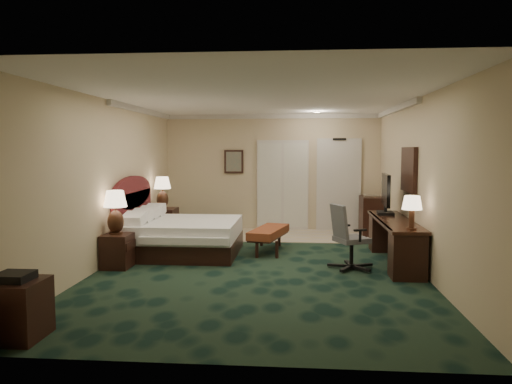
# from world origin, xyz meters

# --- Properties ---
(floor) EXTENTS (5.00, 7.50, 0.00)m
(floor) POSITION_xyz_m (0.00, 0.00, 0.00)
(floor) COLOR black
(floor) RESTS_ON ground
(ceiling) EXTENTS (5.00, 7.50, 0.00)m
(ceiling) POSITION_xyz_m (0.00, 0.00, 2.70)
(ceiling) COLOR white
(ceiling) RESTS_ON wall_back
(wall_back) EXTENTS (5.00, 0.00, 2.70)m
(wall_back) POSITION_xyz_m (0.00, 3.75, 1.35)
(wall_back) COLOR beige
(wall_back) RESTS_ON ground
(wall_front) EXTENTS (5.00, 0.00, 2.70)m
(wall_front) POSITION_xyz_m (0.00, -3.75, 1.35)
(wall_front) COLOR beige
(wall_front) RESTS_ON ground
(wall_left) EXTENTS (0.00, 7.50, 2.70)m
(wall_left) POSITION_xyz_m (-2.50, 0.00, 1.35)
(wall_left) COLOR beige
(wall_left) RESTS_ON ground
(wall_right) EXTENTS (0.00, 7.50, 2.70)m
(wall_right) POSITION_xyz_m (2.50, 0.00, 1.35)
(wall_right) COLOR beige
(wall_right) RESTS_ON ground
(crown_molding) EXTENTS (5.00, 7.50, 0.10)m
(crown_molding) POSITION_xyz_m (0.00, 0.00, 2.65)
(crown_molding) COLOR silver
(crown_molding) RESTS_ON wall_back
(tile_patch) EXTENTS (3.20, 1.70, 0.01)m
(tile_patch) POSITION_xyz_m (0.90, 2.90, 0.01)
(tile_patch) COLOR #C6B48F
(tile_patch) RESTS_ON ground
(headboard) EXTENTS (0.12, 2.00, 1.40)m
(headboard) POSITION_xyz_m (-2.44, 1.00, 0.70)
(headboard) COLOR #541613
(headboard) RESTS_ON ground
(entry_door) EXTENTS (1.02, 0.06, 2.18)m
(entry_door) POSITION_xyz_m (1.55, 3.72, 1.05)
(entry_door) COLOR silver
(entry_door) RESTS_ON ground
(closet_doors) EXTENTS (1.20, 0.06, 2.10)m
(closet_doors) POSITION_xyz_m (0.25, 3.71, 1.05)
(closet_doors) COLOR beige
(closet_doors) RESTS_ON ground
(wall_art) EXTENTS (0.45, 0.06, 0.55)m
(wall_art) POSITION_xyz_m (-0.90, 3.71, 1.60)
(wall_art) COLOR slate
(wall_art) RESTS_ON wall_back
(wall_mirror) EXTENTS (0.05, 0.95, 0.75)m
(wall_mirror) POSITION_xyz_m (2.46, 0.60, 1.55)
(wall_mirror) COLOR white
(wall_mirror) RESTS_ON wall_right
(bed) EXTENTS (1.93, 1.79, 0.61)m
(bed) POSITION_xyz_m (-1.43, 0.82, 0.31)
(bed) COLOR white
(bed) RESTS_ON ground
(nightstand_near) EXTENTS (0.43, 0.49, 0.54)m
(nightstand_near) POSITION_xyz_m (-2.26, -0.30, 0.27)
(nightstand_near) COLOR black
(nightstand_near) RESTS_ON ground
(nightstand_far) EXTENTS (0.51, 0.59, 0.64)m
(nightstand_far) POSITION_xyz_m (-2.22, 2.35, 0.32)
(nightstand_far) COLOR black
(nightstand_far) RESTS_ON ground
(lamp_near) EXTENTS (0.43, 0.43, 0.70)m
(lamp_near) POSITION_xyz_m (-2.30, -0.26, 0.89)
(lamp_near) COLOR black
(lamp_near) RESTS_ON nightstand_near
(lamp_far) EXTENTS (0.42, 0.42, 0.67)m
(lamp_far) POSITION_xyz_m (-2.25, 2.36, 0.98)
(lamp_far) COLOR black
(lamp_far) RESTS_ON nightstand_far
(bed_bench) EXTENTS (0.74, 1.36, 0.44)m
(bed_bench) POSITION_xyz_m (0.07, 1.15, 0.22)
(bed_bench) COLOR brown
(bed_bench) RESTS_ON ground
(side_table) EXTENTS (0.55, 0.55, 0.59)m
(side_table) POSITION_xyz_m (-2.20, -3.31, 0.29)
(side_table) COLOR black
(side_table) RESTS_ON ground
(desk) EXTENTS (0.54, 2.52, 0.73)m
(desk) POSITION_xyz_m (2.21, 0.41, 0.36)
(desk) COLOR black
(desk) RESTS_ON ground
(tv) EXTENTS (0.14, 0.93, 0.72)m
(tv) POSITION_xyz_m (2.17, 1.07, 1.09)
(tv) COLOR black
(tv) RESTS_ON desk
(desk_lamp) EXTENTS (0.36, 0.36, 0.50)m
(desk_lamp) POSITION_xyz_m (2.25, -0.65, 0.98)
(desk_lamp) COLOR black
(desk_lamp) RESTS_ON desk
(desk_chair) EXTENTS (0.78, 0.77, 1.04)m
(desk_chair) POSITION_xyz_m (1.46, -0.09, 0.52)
(desk_chair) COLOR #595959
(desk_chair) RESTS_ON ground
(minibar) EXTENTS (0.45, 0.80, 0.85)m
(minibar) POSITION_xyz_m (2.23, 3.20, 0.42)
(minibar) COLOR black
(minibar) RESTS_ON ground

